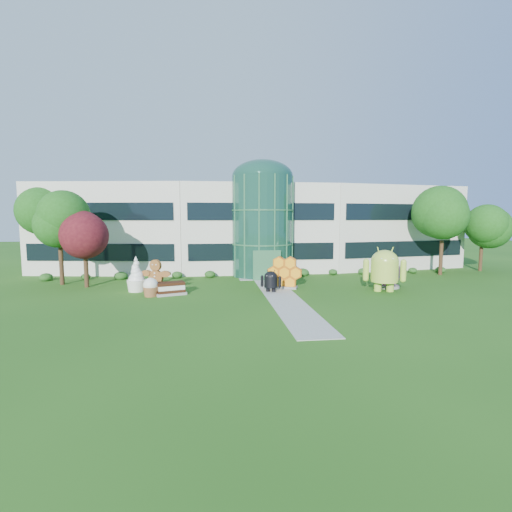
{
  "coord_description": "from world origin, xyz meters",
  "views": [
    {
      "loc": [
        -5.24,
        -24.62,
        5.86
      ],
      "look_at": [
        -1.39,
        6.0,
        2.6
      ],
      "focal_mm": 26.0,
      "sensor_mm": 36.0,
      "label": 1
    }
  ],
  "objects": [
    {
      "name": "ground",
      "position": [
        0.0,
        0.0,
        0.0
      ],
      "size": [
        140.0,
        140.0,
        0.0
      ],
      "primitive_type": "plane",
      "color": "#215114",
      "rests_on": "ground"
    },
    {
      "name": "walkway",
      "position": [
        0.0,
        2.0,
        0.02
      ],
      "size": [
        2.4,
        20.0,
        0.04
      ],
      "primitive_type": "cube",
      "color": "#9E9E93",
      "rests_on": "ground"
    },
    {
      "name": "cupcake",
      "position": [
        -9.62,
        3.12,
        0.7
      ],
      "size": [
        1.47,
        1.47,
        1.4
      ],
      "primitive_type": null,
      "rotation": [
        0.0,
        0.0,
        -0.31
      ],
      "color": "white",
      "rests_on": "ground"
    },
    {
      "name": "donut",
      "position": [
        9.46,
        4.19,
        1.19
      ],
      "size": [
        2.49,
        1.64,
        2.38
      ],
      "primitive_type": null,
      "rotation": [
        0.0,
        0.0,
        0.25
      ],
      "color": "#DF5491",
      "rests_on": "ground"
    },
    {
      "name": "gingerbread",
      "position": [
        -9.46,
        4.83,
        1.29
      ],
      "size": [
        2.99,
        2.11,
        2.58
      ],
      "primitive_type": null,
      "rotation": [
        0.0,
        0.0,
        -0.41
      ],
      "color": "brown",
      "rests_on": "ground"
    },
    {
      "name": "trees_backdrop",
      "position": [
        0.0,
        13.0,
        4.2
      ],
      "size": [
        52.0,
        8.0,
        8.4
      ],
      "primitive_type": null,
      "color": "#1C4F13",
      "rests_on": "ground"
    },
    {
      "name": "tree_red",
      "position": [
        -15.5,
        7.5,
        3.0
      ],
      "size": [
        4.0,
        4.0,
        6.0
      ],
      "primitive_type": null,
      "color": "#3F0C14",
      "rests_on": "ground"
    },
    {
      "name": "atrium",
      "position": [
        0.0,
        12.0,
        4.9
      ],
      "size": [
        6.0,
        6.0,
        9.8
      ],
      "primitive_type": "cylinder",
      "color": "#194738",
      "rests_on": "ground"
    },
    {
      "name": "android_black",
      "position": [
        -0.53,
        3.55,
        0.97
      ],
      "size": [
        2.02,
        1.72,
        1.95
      ],
      "primitive_type": null,
      "rotation": [
        0.0,
        0.0,
        -0.39
      ],
      "color": "black",
      "rests_on": "ground"
    },
    {
      "name": "ice_cream_sandwich",
      "position": [
        -8.2,
        3.49,
        0.49
      ],
      "size": [
        2.44,
        1.72,
        0.98
      ],
      "primitive_type": null,
      "rotation": [
        0.0,
        0.0,
        0.31
      ],
      "color": "black",
      "rests_on": "ground"
    },
    {
      "name": "honeycomb",
      "position": [
        0.87,
        5.03,
        1.19
      ],
      "size": [
        3.22,
        2.12,
        2.39
      ],
      "primitive_type": null,
      "rotation": [
        0.0,
        0.0,
        -0.38
      ],
      "color": "#FF9D19",
      "rests_on": "ground"
    },
    {
      "name": "froyo",
      "position": [
        -11.02,
        5.22,
        1.37
      ],
      "size": [
        1.65,
        1.65,
        2.75
      ],
      "primitive_type": null,
      "rotation": [
        0.0,
        0.0,
        -0.03
      ],
      "color": "white",
      "rests_on": "ground"
    },
    {
      "name": "building",
      "position": [
        0.0,
        18.0,
        4.65
      ],
      "size": [
        46.0,
        15.0,
        9.3
      ],
      "primitive_type": null,
      "color": "beige",
      "rests_on": "ground"
    },
    {
      "name": "android_green",
      "position": [
        8.4,
        2.75,
        1.93
      ],
      "size": [
        3.91,
        3.14,
        3.86
      ],
      "primitive_type": null,
      "rotation": [
        0.0,
        0.0,
        -0.28
      ],
      "color": "#AACC41",
      "rests_on": "ground"
    }
  ]
}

